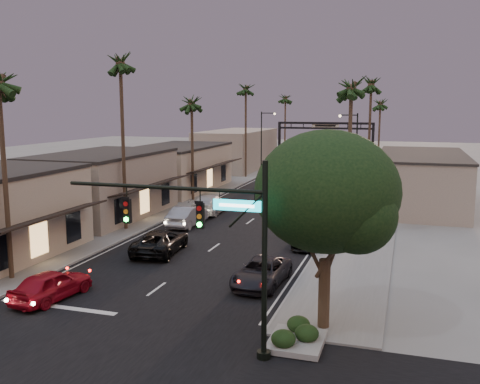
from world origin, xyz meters
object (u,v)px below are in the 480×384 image
Objects in this scene: oncoming_silver at (187,216)px; palm_ld at (246,86)px; traffic_signal at (217,229)px; palm_rb at (371,81)px; streetlight_right at (354,147)px; curbside_near at (262,272)px; corner_tree at (328,197)px; oncoming_pickup at (160,241)px; palm_far at (285,96)px; curbside_black at (309,233)px; palm_lc at (192,99)px; oncoming_red at (51,285)px; palm_rc at (380,101)px; palm_lb at (120,58)px; streetlight_left at (263,138)px; palm_ra at (352,82)px; arch at (325,133)px.

palm_ld is at bearing -82.34° from oncoming_silver.
palm_rb reaches higher than traffic_signal.
streetlight_right is 1.76× the size of curbside_near.
corner_tree reaches higher than oncoming_pickup.
palm_far is 67.80m from curbside_near.
palm_far is at bearing -91.02° from oncoming_pickup.
curbside_black is (-2.40, -22.13, -11.57)m from palm_rb.
palm_lc is 2.38× the size of curbside_near.
traffic_signal is 1.46× the size of curbside_black.
palm_ld is at bearing -77.31° from oncoming_red.
palm_rc is at bearing -108.53° from oncoming_silver.
palm_far reaches higher than streetlight_right.
oncoming_pickup is (-11.57, -27.34, -11.63)m from palm_rb.
palm_lb is 1.25× the size of palm_rc.
palm_rb is at bearing 87.15° from curbside_near.
curbside_black reaches higher than curbside_near.
palm_rc is 43.29m from curbside_black.
streetlight_left is 1.59× the size of oncoming_pickup.
palm_lb is at bearing -90.00° from palm_lc.
corner_tree is at bearing -86.97° from palm_ra.
oncoming_silver is at bearing -108.36° from palm_rc.
palm_rb is (-0.88, 36.55, 6.44)m from corner_tree.
streetlight_left is 47.38m from curbside_near.
oncoming_red is 11.06m from curbside_near.
streetlight_right reaches higher than traffic_signal.
palm_ld is (-14.29, 51.00, 7.33)m from traffic_signal.
palm_far is (-17.78, 70.55, 5.46)m from corner_tree.
palm_ra reaches higher than arch.
streetlight_left is 0.59× the size of palm_lb.
palm_rc is at bearing 87.22° from traffic_signal.
palm_rb reaches higher than oncoming_red.
streetlight_left is (-6.92, -12.00, -0.20)m from arch.
palm_rc reaches higher than oncoming_pickup.
palm_lb is at bearing -66.69° from oncoming_red.
palm_ld is at bearing 110.81° from corner_tree.
oncoming_silver is (4.17, -30.28, -11.57)m from palm_ld.
palm_rb is at bearing -63.57° from palm_far.
palm_rb reaches higher than palm_ra.
palm_far is (-16.90, 14.00, 0.97)m from palm_rc.
arch is (-5.69, 66.00, 0.45)m from traffic_signal.
palm_lc is 2.39× the size of oncoming_silver.
arch is 45.73m from oncoming_silver.
oncoming_red is (-4.41, -63.00, -4.75)m from arch.
palm_ra is 1.08× the size of palm_rc.
arch is 28.24m from palm_rb.
palm_ra is 40.01m from palm_rc.
streetlight_left is at bearing 102.19° from curbside_black.
streetlight_right is at bearing -98.90° from oncoming_red.
palm_far reaches higher than corner_tree.
palm_rb reaches higher than curbside_black.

